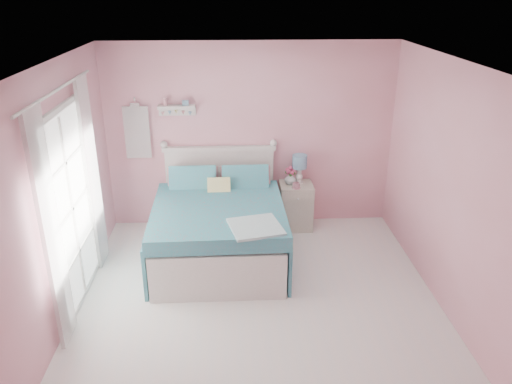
{
  "coord_description": "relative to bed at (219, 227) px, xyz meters",
  "views": [
    {
      "loc": [
        -0.26,
        -4.48,
        3.28
      ],
      "look_at": [
        0.03,
        1.2,
        0.9
      ],
      "focal_mm": 35.0,
      "sensor_mm": 36.0,
      "label": 1
    }
  ],
  "objects": [
    {
      "name": "french_door",
      "position": [
        -1.53,
        -0.83,
        0.67
      ],
      "size": [
        0.04,
        1.32,
        2.16
      ],
      "color": "silver",
      "rests_on": "floor"
    },
    {
      "name": "roses",
      "position": [
        0.99,
        0.79,
        0.46
      ],
      "size": [
        0.14,
        0.11,
        0.12
      ],
      "color": "#D94A77",
      "rests_on": "vase"
    },
    {
      "name": "teacup",
      "position": [
        1.06,
        0.64,
        0.3
      ],
      "size": [
        0.13,
        0.13,
        0.08
      ],
      "primitive_type": "imported",
      "rotation": [
        0.0,
        0.0,
        0.38
      ],
      "color": "pink",
      "rests_on": "nightstand"
    },
    {
      "name": "curtain_near",
      "position": [
        -1.48,
        -1.57,
        0.78
      ],
      "size": [
        0.04,
        0.4,
        2.32
      ],
      "primitive_type": "cube",
      "color": "white",
      "rests_on": "floor"
    },
    {
      "name": "bed",
      "position": [
        0.0,
        0.0,
        0.0
      ],
      "size": [
        1.63,
        2.05,
        1.18
      ],
      "rotation": [
        0.0,
        0.0,
        0.02
      ],
      "color": "silver",
      "rests_on": "floor"
    },
    {
      "name": "floor",
      "position": [
        0.44,
        -1.23,
        -0.4
      ],
      "size": [
        4.5,
        4.5,
        0.0
      ],
      "primitive_type": "plane",
      "color": "white",
      "rests_on": "ground"
    },
    {
      "name": "vase",
      "position": [
        0.99,
        0.8,
        0.34
      ],
      "size": [
        0.17,
        0.17,
        0.17
      ],
      "primitive_type": "imported",
      "rotation": [
        0.0,
        0.0,
        0.06
      ],
      "color": "silver",
      "rests_on": "nightstand"
    },
    {
      "name": "table_lamp",
      "position": [
        1.12,
        0.84,
        0.55
      ],
      "size": [
        0.21,
        0.21,
        0.41
      ],
      "color": "white",
      "rests_on": "nightstand"
    },
    {
      "name": "room_shell",
      "position": [
        0.44,
        -1.23,
        1.18
      ],
      "size": [
        4.5,
        4.5,
        4.5
      ],
      "color": "#D48690",
      "rests_on": "floor"
    },
    {
      "name": "wall_shelf",
      "position": [
        -0.55,
        0.96,
        1.33
      ],
      "size": [
        0.5,
        0.15,
        0.25
      ],
      "color": "silver",
      "rests_on": "room_shell"
    },
    {
      "name": "nightstand",
      "position": [
        1.08,
        0.78,
        -0.07
      ],
      "size": [
        0.46,
        0.45,
        0.66
      ],
      "color": "beige",
      "rests_on": "floor"
    },
    {
      "name": "hanging_dress",
      "position": [
        -1.11,
        0.95,
        1.0
      ],
      "size": [
        0.34,
        0.03,
        0.72
      ],
      "primitive_type": "cube",
      "color": "white",
      "rests_on": "room_shell"
    },
    {
      "name": "curtain_far",
      "position": [
        -1.48,
        -0.08,
        0.78
      ],
      "size": [
        0.04,
        0.4,
        2.32
      ],
      "primitive_type": "cube",
      "color": "white",
      "rests_on": "floor"
    }
  ]
}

